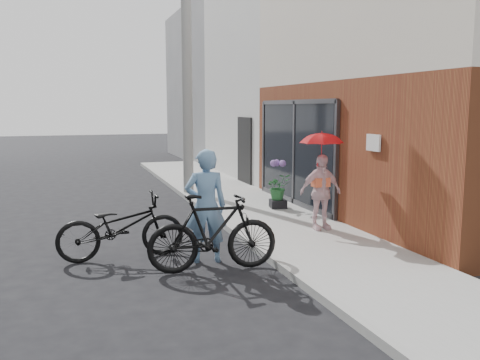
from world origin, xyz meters
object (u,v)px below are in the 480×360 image
utility_pole (187,68)px  bike_left (121,227)px  planter (278,204)px  officer (206,206)px  bike_right (213,233)px  kimono_woman (320,192)px

utility_pole → bike_left: 6.63m
bike_left → planter: (3.85, 2.55, -0.32)m
bike_left → officer: bearing=-115.8°
utility_pole → planter: utility_pole is taller
utility_pole → bike_right: 7.21m
officer → planter: size_ratio=5.00×
utility_pole → kimono_woman: 5.90m
kimono_woman → bike_right: bearing=-151.2°
utility_pole → officer: 6.64m
officer → planter: (2.59, 3.13, -0.69)m
bike_right → kimono_woman: size_ratio=1.36×
kimono_woman → officer: bearing=-160.1°
bike_right → bike_left: bearing=53.7°
officer → bike_right: size_ratio=0.92×
bike_right → planter: (2.61, 3.62, -0.38)m
officer → bike_left: (-1.26, 0.59, -0.37)m
utility_pole → bike_right: utility_pole is taller
officer → bike_right: bearing=96.6°
bike_right → planter: size_ratio=5.44×
bike_left → kimono_woman: kimono_woman is taller
bike_right → kimono_woman: (2.54, 1.42, 0.25)m
kimono_woman → planter: size_ratio=4.00×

